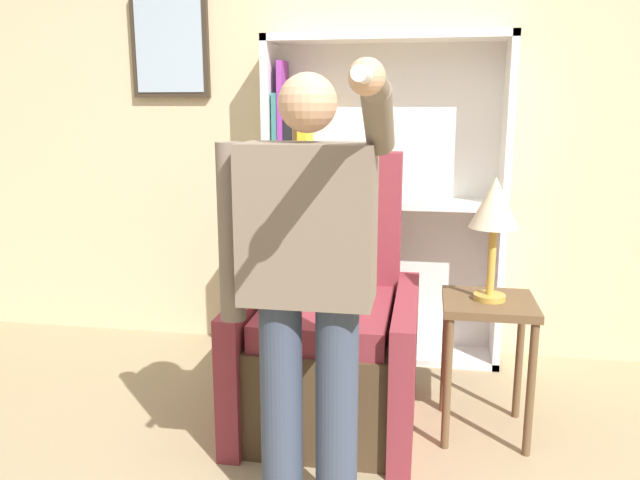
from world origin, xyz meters
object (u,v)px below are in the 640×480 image
at_px(person_standing, 307,279).
at_px(table_lamp, 495,209).
at_px(armchair, 331,339).
at_px(bookcase, 356,211).
at_px(side_table, 488,327).

distance_m(person_standing, table_lamp, 1.02).
distance_m(armchair, person_standing, 0.96).
bearing_deg(bookcase, person_standing, -89.41).
xyz_separation_m(bookcase, side_table, (0.69, -0.85, -0.37)).
bearing_deg(person_standing, side_table, 47.86).
bearing_deg(person_standing, table_lamp, 47.86).
height_order(bookcase, side_table, bookcase).
relative_size(armchair, side_table, 1.97).
height_order(person_standing, side_table, person_standing).
bearing_deg(side_table, table_lamp, 180.00).
relative_size(bookcase, armchair, 1.48).
bearing_deg(table_lamp, person_standing, -132.14).
bearing_deg(table_lamp, side_table, 0.00).
height_order(armchair, table_lamp, armchair).
xyz_separation_m(side_table, table_lamp, (-0.00, 0.00, 0.54)).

